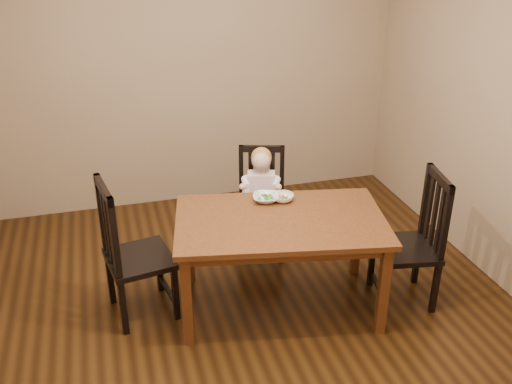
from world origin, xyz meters
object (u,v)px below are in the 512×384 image
object	(u,v)px
dining_table	(280,229)
chair_right	(413,242)
chair_child	(261,204)
toddler	(261,192)
chair_left	(131,253)
bowl_veg	(283,198)
bowl_peas	(266,198)

from	to	relation	value
dining_table	chair_right	xyz separation A→B (m)	(0.97, -0.18, -0.16)
chair_child	toddler	world-z (taller)	chair_child
dining_table	chair_left	bearing A→B (deg)	169.41
toddler	bowl_veg	xyz separation A→B (m)	(0.02, -0.49, 0.18)
toddler	bowl_peas	xyz separation A→B (m)	(-0.10, -0.46, 0.18)
chair_left	chair_child	bearing A→B (deg)	108.26
chair_left	toddler	xyz separation A→B (m)	(1.11, 0.56, 0.07)
chair_left	toddler	distance (m)	1.25
bowl_veg	bowl_peas	bearing A→B (deg)	166.00
chair_child	toddler	bearing A→B (deg)	90.00
dining_table	bowl_peas	size ratio (longest dim) A/B	8.30
chair_child	dining_table	bearing A→B (deg)	100.81
chair_right	bowl_veg	bearing A→B (deg)	73.24
chair_child	bowl_peas	size ratio (longest dim) A/B	4.79
bowl_veg	dining_table	bearing A→B (deg)	-111.23
chair_child	bowl_veg	size ratio (longest dim) A/B	5.68
bowl_peas	bowl_veg	size ratio (longest dim) A/B	1.19
chair_child	chair_left	size ratio (longest dim) A/B	0.87
chair_child	chair_right	distance (m)	1.32
dining_table	chair_right	world-z (taller)	chair_right
toddler	bowl_peas	world-z (taller)	toddler
chair_child	bowl_veg	bearing A→B (deg)	108.48
dining_table	bowl_veg	distance (m)	0.30
chair_right	bowl_veg	distance (m)	1.01
bowl_peas	bowl_veg	world-z (taller)	bowl_veg
chair_child	chair_left	xyz separation A→B (m)	(-1.13, -0.61, 0.07)
dining_table	chair_child	bearing A→B (deg)	83.42
toddler	bowl_peas	size ratio (longest dim) A/B	2.65
dining_table	bowl_veg	bearing A→B (deg)	68.77
chair_right	bowl_peas	world-z (taller)	chair_right
toddler	chair_left	bearing A→B (deg)	44.14
bowl_peas	chair_right	bearing A→B (deg)	-25.54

